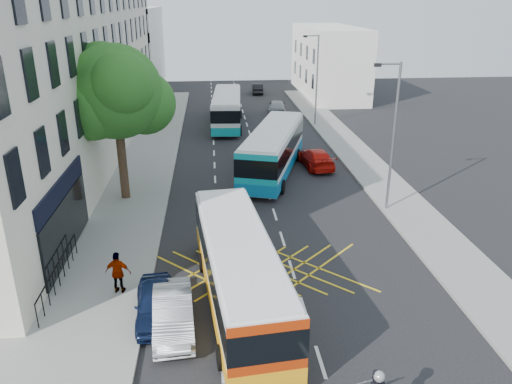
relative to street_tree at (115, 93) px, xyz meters
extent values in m
plane|color=black|center=(8.51, -14.97, -6.29)|extent=(120.00, 120.00, 0.00)
cube|color=gray|center=(0.01, 0.03, -6.22)|extent=(5.00, 70.00, 0.15)
cube|color=gray|center=(16.01, 0.03, -6.22)|extent=(3.00, 70.00, 0.15)
cube|color=beige|center=(-5.49, 9.53, 0.21)|extent=(8.00, 45.00, 13.00)
cube|color=black|center=(-1.44, -6.97, -2.89)|extent=(0.12, 7.00, 0.90)
cube|color=black|center=(-1.44, -6.97, -4.69)|extent=(0.12, 7.00, 2.60)
cube|color=silver|center=(-5.49, 40.03, -1.29)|extent=(8.00, 20.00, 10.00)
cube|color=silver|center=(19.51, 33.03, -2.29)|extent=(6.00, 18.00, 8.00)
cylinder|color=#382619|center=(0.01, 0.03, -3.94)|extent=(0.50, 0.50, 4.40)
sphere|color=#245016|center=(0.01, 0.03, 0.06)|extent=(5.20, 5.20, 5.20)
sphere|color=#245016|center=(1.41, 0.83, -0.74)|extent=(3.60, 3.60, 3.60)
sphere|color=#245016|center=(-1.19, -0.57, -0.54)|extent=(3.80, 3.80, 3.80)
sphere|color=#245016|center=(0.61, -1.27, 0.66)|extent=(3.40, 3.40, 3.40)
sphere|color=#245016|center=(-0.79, 1.13, 1.06)|extent=(3.20, 3.20, 3.20)
cylinder|color=slate|center=(14.81, -2.97, -2.14)|extent=(0.14, 0.14, 8.00)
cylinder|color=slate|center=(14.21, -2.97, 1.76)|extent=(1.20, 0.10, 0.10)
cube|color=black|center=(13.61, -2.97, 1.71)|extent=(0.35, 0.15, 0.18)
cylinder|color=slate|center=(14.81, 17.03, -2.14)|extent=(0.14, 0.14, 8.00)
cylinder|color=slate|center=(14.21, 17.03, 1.76)|extent=(1.20, 0.10, 0.10)
cube|color=black|center=(13.61, 17.03, 1.71)|extent=(0.35, 0.15, 0.18)
cube|color=silver|center=(6.05, -11.40, -4.73)|extent=(3.39, 10.44, 2.47)
cube|color=silver|center=(6.05, -11.40, -3.45)|extent=(3.18, 10.21, 0.11)
cube|color=black|center=(6.05, -11.40, -4.38)|extent=(3.46, 10.50, 1.02)
cube|color=#FFA615|center=(6.05, -11.40, -5.59)|extent=(3.45, 10.49, 0.70)
cube|color=#B12D09|center=(6.59, -16.47, -4.71)|extent=(2.37, 0.35, 2.33)
cube|color=#FF0C0C|center=(5.68, -16.58, -5.36)|extent=(0.25, 0.09, 0.25)
cube|color=#FF0C0C|center=(7.50, -16.38, -5.36)|extent=(0.25, 0.09, 0.25)
cylinder|color=black|center=(4.60, -8.75, -5.87)|extent=(0.35, 0.86, 0.84)
cylinder|color=black|center=(6.92, -8.50, -5.87)|extent=(0.35, 0.86, 0.84)
cylinder|color=black|center=(5.26, -14.95, -5.87)|extent=(0.35, 0.86, 0.84)
cylinder|color=black|center=(7.57, -14.71, -5.87)|extent=(0.35, 0.86, 0.84)
cube|color=silver|center=(9.26, 4.00, -4.62)|extent=(5.69, 11.21, 2.64)
cube|color=silver|center=(9.26, 4.00, -3.25)|extent=(5.43, 10.94, 0.12)
cube|color=black|center=(9.26, 4.00, -4.25)|extent=(5.76, 11.29, 1.10)
cube|color=#0D6EA2|center=(9.26, 4.00, -5.54)|extent=(5.75, 11.28, 0.75)
cube|color=#0DA0AA|center=(7.61, -1.21, -4.60)|extent=(2.45, 0.86, 2.49)
cube|color=#FF0C0C|center=(6.66, -0.91, -5.29)|extent=(0.26, 0.13, 0.25)
cube|color=#FF0C0C|center=(8.56, -1.52, -5.29)|extent=(0.26, 0.13, 0.25)
cylinder|color=black|center=(8.97, 7.22, -5.84)|extent=(0.54, 0.94, 0.90)
cylinder|color=black|center=(11.35, 6.47, -5.84)|extent=(0.54, 0.94, 0.90)
cylinder|color=black|center=(6.95, 0.85, -5.84)|extent=(0.54, 0.94, 0.90)
cylinder|color=black|center=(9.33, 0.10, -5.84)|extent=(0.54, 0.94, 0.90)
cube|color=silver|center=(6.66, 17.84, -4.67)|extent=(3.06, 10.75, 2.56)
cube|color=silver|center=(6.66, 17.84, -3.35)|extent=(2.85, 10.52, 0.12)
cube|color=black|center=(6.66, 17.84, -4.31)|extent=(3.12, 10.81, 1.06)
cube|color=#0D9FA2|center=(6.66, 17.84, -5.57)|extent=(3.11, 10.80, 0.72)
cube|color=white|center=(6.34, 12.57, -4.65)|extent=(2.46, 0.25, 2.41)
cube|color=#FF0C0C|center=(5.38, 12.62, -5.33)|extent=(0.25, 0.08, 0.25)
cube|color=#FF0C0C|center=(7.29, 12.50, -5.33)|extent=(0.25, 0.08, 0.25)
cylinder|color=black|center=(5.64, 20.81, -5.86)|extent=(0.32, 0.88, 0.87)
cylinder|color=black|center=(8.05, 20.66, -5.86)|extent=(0.32, 0.88, 0.87)
cylinder|color=black|center=(5.24, 14.35, -5.86)|extent=(0.32, 0.88, 0.87)
cylinder|color=black|center=(7.65, 14.20, -5.86)|extent=(0.32, 0.88, 0.87)
cylinder|color=slate|center=(9.24, -17.18, -5.20)|extent=(0.62, 0.20, 0.04)
sphere|color=#99999E|center=(9.39, -17.79, -4.47)|extent=(0.31, 0.31, 0.31)
imported|color=#0E1938|center=(2.91, -11.98, -5.67)|extent=(1.78, 3.74, 1.24)
imported|color=#A1A4A9|center=(3.61, -12.72, -5.63)|extent=(1.70, 4.09, 1.31)
imported|color=#BE1008|center=(12.41, 5.05, -5.64)|extent=(2.26, 4.63, 1.30)
imported|color=#3F4046|center=(6.86, 23.99, -5.70)|extent=(2.28, 4.42, 1.19)
imported|color=#999AA0|center=(11.89, 22.37, -5.55)|extent=(2.20, 4.51, 1.48)
imported|color=black|center=(11.02, 34.23, -5.68)|extent=(1.48, 3.77, 1.22)
imported|color=gray|center=(1.33, -10.34, -5.26)|extent=(1.09, 0.59, 1.76)
camera|label=1|loc=(5.20, -27.93, 4.86)|focal=35.00mm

